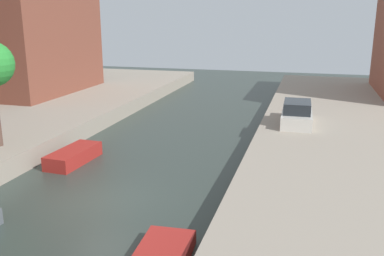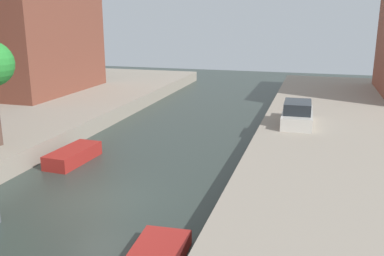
{
  "view_description": "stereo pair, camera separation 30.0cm",
  "coord_description": "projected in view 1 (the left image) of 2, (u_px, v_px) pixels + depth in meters",
  "views": [
    {
      "loc": [
        7.63,
        -14.12,
        7.2
      ],
      "look_at": [
        1.23,
        8.83,
        0.83
      ],
      "focal_mm": 39.76,
      "sensor_mm": 36.0,
      "label": 1
    },
    {
      "loc": [
        7.92,
        -14.04,
        7.2
      ],
      "look_at": [
        1.23,
        8.83,
        0.83
      ],
      "focal_mm": 39.76,
      "sensor_mm": 36.0,
      "label": 2
    }
  ],
  "objects": [
    {
      "name": "moored_boat_left_3",
      "position": [
        74.0,
        156.0,
        21.3
      ],
      "size": [
        1.51,
        3.35,
        0.7
      ],
      "color": "maroon",
      "rests_on": "ground_plane"
    },
    {
      "name": "ground_plane",
      "position": [
        103.0,
        201.0,
        16.98
      ],
      "size": [
        84.0,
        84.0,
        0.0
      ],
      "primitive_type": "plane",
      "color": "#2D3833"
    },
    {
      "name": "parked_car",
      "position": [
        297.0,
        114.0,
        24.81
      ],
      "size": [
        1.8,
        4.17,
        1.39
      ],
      "color": "beige",
      "rests_on": "quay_right"
    }
  ]
}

